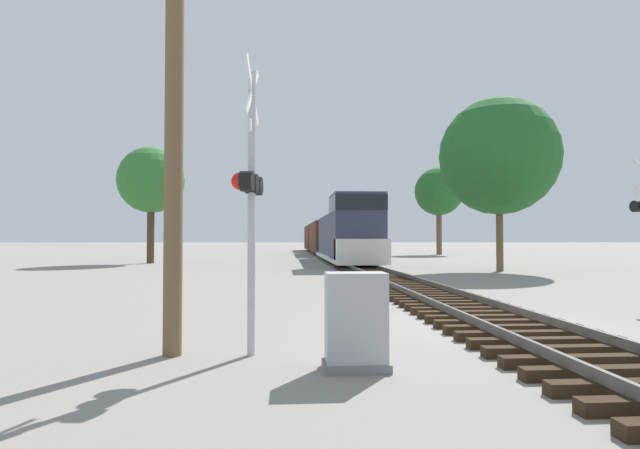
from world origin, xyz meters
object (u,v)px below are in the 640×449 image
freight_train (328,237)px  crossing_signal_near (250,189)px  tree_far_right (499,156)px  tree_deep_background (439,192)px  utility_pole (174,96)px  tree_mid_background (151,180)px  relay_cabinet (356,322)px

freight_train → crossing_signal_near: crossing_signal_near is taller
tree_far_right → tree_deep_background: bearing=79.2°
freight_train → utility_pole: 42.30m
tree_deep_background → crossing_signal_near: bearing=-110.8°
tree_mid_background → tree_far_right: bearing=-25.5°
relay_cabinet → tree_far_right: size_ratio=0.14×
tree_mid_background → relay_cabinet: bearing=-70.3°
crossing_signal_near → tree_deep_background: size_ratio=0.48×
freight_train → tree_far_right: 25.06m
freight_train → tree_deep_background: size_ratio=5.14×
relay_cabinet → freight_train: bearing=85.6°
freight_train → relay_cabinet: 42.99m
tree_far_right → tree_deep_background: (5.14, 26.89, 0.61)m
freight_train → relay_cabinet: bearing=-94.4°
tree_deep_background → tree_far_right: bearing=-100.8°
tree_far_right → tree_mid_background: size_ratio=1.13×
relay_cabinet → tree_mid_background: tree_mid_background is taller
relay_cabinet → tree_deep_background: bearing=71.3°
crossing_signal_near → tree_mid_background: tree_mid_background is taller
crossing_signal_near → freight_train: bearing=-178.8°
tree_far_right → tree_mid_background: bearing=154.5°
crossing_signal_near → tree_far_right: tree_far_right is taller
relay_cabinet → utility_pole: (-2.65, 1.02, 3.31)m
crossing_signal_near → tree_far_right: size_ratio=0.48×
freight_train → relay_cabinet: size_ratio=37.11×
crossing_signal_near → tree_far_right: (11.98, 18.28, 3.65)m
relay_cabinet → tree_mid_background: 31.47m
crossing_signal_near → relay_cabinet: 2.58m
tree_deep_background → freight_train: bearing=-165.2°
freight_train → tree_deep_background: (12.36, 3.28, 4.93)m
freight_train → tree_deep_background: bearing=14.8°
utility_pole → freight_train: bearing=81.9°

